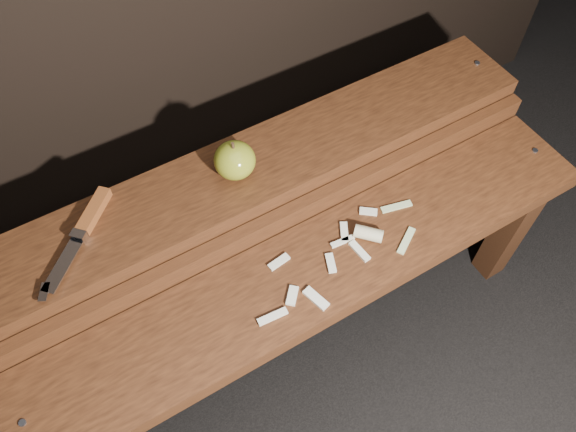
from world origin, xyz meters
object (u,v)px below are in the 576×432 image
bench_front_tier (319,287)px  apple (235,160)px  bench_rear_tier (262,190)px  knife (86,224)px

bench_front_tier → apple: bearing=102.5°
apple → bench_front_tier: bearing=-77.5°
bench_front_tier → bench_rear_tier: bench_rear_tier is taller
apple → knife: apple is taller
bench_front_tier → apple: apple is taller
bench_rear_tier → knife: bearing=175.2°
apple → knife: size_ratio=0.45×
bench_rear_tier → bench_front_tier: bearing=-90.0°
bench_front_tier → apple: 0.30m
bench_front_tier → bench_rear_tier: size_ratio=1.00×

